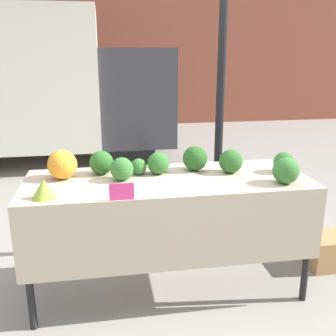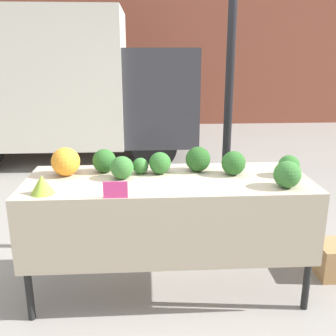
{
  "view_description": "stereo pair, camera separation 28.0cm",
  "coord_description": "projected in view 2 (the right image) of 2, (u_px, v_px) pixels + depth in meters",
  "views": [
    {
      "loc": [
        -0.44,
        -2.65,
        1.78
      ],
      "look_at": [
        0.0,
        0.0,
        0.98
      ],
      "focal_mm": 42.0,
      "sensor_mm": 36.0,
      "label": 1
    },
    {
      "loc": [
        -0.16,
        -2.68,
        1.78
      ],
      "look_at": [
        0.0,
        0.0,
        0.98
      ],
      "focal_mm": 42.0,
      "sensor_mm": 36.0,
      "label": 2
    }
  ],
  "objects": [
    {
      "name": "market_table",
      "position": [
        169.0,
        197.0,
        2.8
      ],
      "size": [
        2.04,
        0.76,
        0.9
      ],
      "color": "tan",
      "rests_on": "ground_plane"
    },
    {
      "name": "building_facade",
      "position": [
        149.0,
        1.0,
        9.31
      ],
      "size": [
        16.0,
        0.6,
        5.83
      ],
      "color": "brown",
      "rests_on": "ground_plane"
    },
    {
      "name": "broccoli_head_4",
      "position": [
        140.0,
        166.0,
        2.93
      ],
      "size": [
        0.12,
        0.12,
        0.12
      ],
      "color": "#336B2D",
      "rests_on": "market_table"
    },
    {
      "name": "broccoli_head_2",
      "position": [
        198.0,
        159.0,
        2.98
      ],
      "size": [
        0.19,
        0.19,
        0.19
      ],
      "color": "#23511E",
      "rests_on": "market_table"
    },
    {
      "name": "ground_plane",
      "position": [
        168.0,
        287.0,
        3.08
      ],
      "size": [
        40.0,
        40.0,
        0.0
      ],
      "primitive_type": "plane",
      "color": "gray"
    },
    {
      "name": "parked_truck",
      "position": [
        64.0,
        83.0,
        6.48
      ],
      "size": [
        3.99,
        1.86,
        2.41
      ],
      "color": "silver",
      "rests_on": "ground_plane"
    },
    {
      "name": "orange_cauliflower",
      "position": [
        66.0,
        162.0,
        2.87
      ],
      "size": [
        0.21,
        0.21,
        0.21
      ],
      "color": "orange",
      "rests_on": "market_table"
    },
    {
      "name": "broccoli_head_1",
      "position": [
        104.0,
        161.0,
        2.95
      ],
      "size": [
        0.18,
        0.18,
        0.18
      ],
      "color": "#285B23",
      "rests_on": "market_table"
    },
    {
      "name": "broccoli_head_3",
      "position": [
        160.0,
        163.0,
        2.92
      ],
      "size": [
        0.16,
        0.16,
        0.16
      ],
      "color": "#2D6628",
      "rests_on": "market_table"
    },
    {
      "name": "romanesco_head",
      "position": [
        42.0,
        185.0,
        2.51
      ],
      "size": [
        0.15,
        0.15,
        0.12
      ],
      "color": "#93B238",
      "rests_on": "market_table"
    },
    {
      "name": "tent_pole",
      "position": [
        228.0,
        110.0,
        3.27
      ],
      "size": [
        0.07,
        0.07,
        2.62
      ],
      "color": "black",
      "rests_on": "ground_plane"
    },
    {
      "name": "price_sign",
      "position": [
        115.0,
        190.0,
        2.44
      ],
      "size": [
        0.15,
        0.01,
        0.11
      ],
      "color": "#E53D84",
      "rests_on": "market_table"
    },
    {
      "name": "broccoli_head_7",
      "position": [
        122.0,
        168.0,
        2.8
      ],
      "size": [
        0.17,
        0.17,
        0.17
      ],
      "color": "#336B2D",
      "rests_on": "market_table"
    },
    {
      "name": "broccoli_head_6",
      "position": [
        287.0,
        174.0,
        2.62
      ],
      "size": [
        0.18,
        0.18,
        0.18
      ],
      "color": "#336B2D",
      "rests_on": "market_table"
    },
    {
      "name": "broccoli_head_5",
      "position": [
        289.0,
        166.0,
        2.87
      ],
      "size": [
        0.16,
        0.16,
        0.16
      ],
      "color": "#2D6628",
      "rests_on": "market_table"
    },
    {
      "name": "broccoli_head_0",
      "position": [
        234.0,
        163.0,
        2.89
      ],
      "size": [
        0.18,
        0.18,
        0.18
      ],
      "color": "#285B23",
      "rests_on": "market_table"
    }
  ]
}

